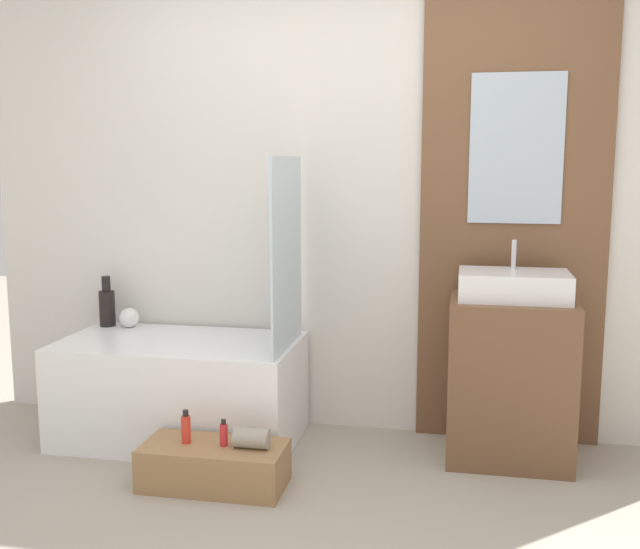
# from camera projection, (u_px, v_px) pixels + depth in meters

# --- Properties ---
(wall_tiled_back) EXTENTS (4.20, 0.06, 2.60)m
(wall_tiled_back) POSITION_uv_depth(u_px,v_px,m) (354.00, 194.00, 4.03)
(wall_tiled_back) COLOR silver
(wall_tiled_back) RESTS_ON ground_plane
(wall_wood_accent) EXTENTS (0.95, 0.04, 2.60)m
(wall_wood_accent) POSITION_uv_depth(u_px,v_px,m) (514.00, 193.00, 3.82)
(wall_wood_accent) COLOR brown
(wall_wood_accent) RESTS_ON ground_plane
(bathtub) EXTENTS (1.25, 0.69, 0.54)m
(bathtub) POSITION_uv_depth(u_px,v_px,m) (180.00, 390.00, 3.97)
(bathtub) COLOR white
(bathtub) RESTS_ON ground_plane
(glass_shower_screen) EXTENTS (0.01, 0.60, 0.96)m
(glass_shower_screen) POSITION_uv_depth(u_px,v_px,m) (287.00, 253.00, 3.72)
(glass_shower_screen) COLOR silver
(glass_shower_screen) RESTS_ON bathtub
(wooden_step_bench) EXTENTS (0.66, 0.31, 0.20)m
(wooden_step_bench) POSITION_uv_depth(u_px,v_px,m) (214.00, 465.00, 3.42)
(wooden_step_bench) COLOR #997047
(wooden_step_bench) RESTS_ON ground_plane
(vanity_cabinet) EXTENTS (0.60, 0.49, 0.81)m
(vanity_cabinet) POSITION_uv_depth(u_px,v_px,m) (510.00, 379.00, 3.70)
(vanity_cabinet) COLOR brown
(vanity_cabinet) RESTS_ON ground_plane
(sink) EXTENTS (0.53, 0.35, 0.28)m
(sink) POSITION_uv_depth(u_px,v_px,m) (514.00, 285.00, 3.63)
(sink) COLOR white
(sink) RESTS_ON vanity_cabinet
(vase_tall_dark) EXTENTS (0.09, 0.09, 0.29)m
(vase_tall_dark) POSITION_uv_depth(u_px,v_px,m) (107.00, 306.00, 4.25)
(vase_tall_dark) COLOR black
(vase_tall_dark) RESTS_ON bathtub
(vase_round_light) EXTENTS (0.11, 0.11, 0.11)m
(vase_round_light) POSITION_uv_depth(u_px,v_px,m) (129.00, 318.00, 4.23)
(vase_round_light) COLOR white
(vase_round_light) RESTS_ON bathtub
(bottle_soap_primary) EXTENTS (0.04, 0.04, 0.16)m
(bottle_soap_primary) POSITION_uv_depth(u_px,v_px,m) (186.00, 428.00, 3.42)
(bottle_soap_primary) COLOR red
(bottle_soap_primary) RESTS_ON wooden_step_bench
(bottle_soap_secondary) EXTENTS (0.04, 0.04, 0.12)m
(bottle_soap_secondary) POSITION_uv_depth(u_px,v_px,m) (224.00, 434.00, 3.39)
(bottle_soap_secondary) COLOR red
(bottle_soap_secondary) RESTS_ON wooden_step_bench
(towel_roll) EXTENTS (0.16, 0.09, 0.09)m
(towel_roll) POSITION_uv_depth(u_px,v_px,m) (252.00, 438.00, 3.36)
(towel_roll) COLOR gray
(towel_roll) RESTS_ON wooden_step_bench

